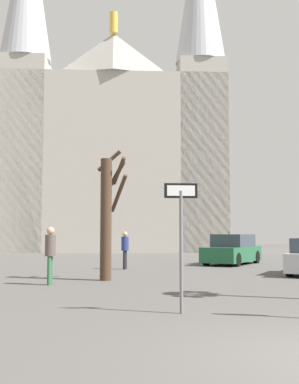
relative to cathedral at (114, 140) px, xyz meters
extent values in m
cube|color=#ADA89E|center=(0.05, 0.86, -2.40)|extent=(19.42, 11.18, 14.70)
pyramid|color=#ADA89E|center=(-0.20, -3.14, 6.70)|extent=(6.70, 2.41, 3.50)
cylinder|color=gold|center=(-0.20, -3.14, 9.35)|extent=(0.70, 0.70, 1.80)
cube|color=#ADA89E|center=(-7.57, -1.71, -1.73)|extent=(4.17, 4.17, 16.04)
cube|color=#ADA89E|center=(7.30, -2.65, -1.73)|extent=(4.17, 4.17, 16.04)
cylinder|color=slate|center=(0.21, -32.54, -8.56)|extent=(0.07, 0.07, 2.38)
cube|color=black|center=(0.21, -32.54, -7.36)|extent=(0.66, 0.04, 0.29)
cube|color=white|center=(0.21, -32.56, -7.36)|extent=(0.56, 0.02, 0.21)
cylinder|color=#473323|center=(-1.14, -25.86, -7.73)|extent=(0.38, 0.38, 4.04)
cylinder|color=#473323|center=(-1.03, -25.49, -5.72)|extent=(0.85, 0.36, 0.74)
cylinder|color=#473323|center=(-0.78, -25.63, -6.21)|extent=(0.62, 0.86, 0.88)
cylinder|color=#473323|center=(-0.71, -25.71, -6.09)|extent=(0.45, 0.98, 0.88)
cylinder|color=#473323|center=(-0.70, -25.66, -6.85)|extent=(0.58, 1.01, 1.23)
cylinder|color=black|center=(5.46, -25.17, -9.43)|extent=(0.53, 0.66, 0.64)
cube|color=#1E5B38|center=(5.32, -18.33, -9.23)|extent=(3.93, 4.51, 0.73)
cube|color=#333D47|center=(5.44, -18.15, -8.56)|extent=(2.68, 2.87, 0.62)
cylinder|color=black|center=(5.08, -19.97, -9.43)|extent=(0.55, 0.65, 0.64)
cylinder|color=black|center=(3.83, -19.06, -9.43)|extent=(0.55, 0.65, 0.64)
cylinder|color=black|center=(6.81, -17.59, -9.43)|extent=(0.55, 0.65, 0.64)
cylinder|color=black|center=(5.56, -16.68, -9.43)|extent=(0.55, 0.65, 0.64)
cylinder|color=black|center=(-0.19, -20.96, -9.35)|extent=(0.12, 0.12, 0.80)
cylinder|color=black|center=(-0.24, -21.11, -9.35)|extent=(0.12, 0.12, 0.80)
cylinder|color=navy|center=(-0.21, -21.04, -8.65)|extent=(0.32, 0.32, 0.60)
sphere|color=tan|center=(-0.21, -21.04, -8.24)|extent=(0.22, 0.22, 0.22)
cylinder|color=#33663F|center=(-2.81, -26.98, -9.32)|extent=(0.12, 0.12, 0.86)
cylinder|color=#33663F|center=(-2.84, -27.14, -9.32)|extent=(0.12, 0.12, 0.86)
cylinder|color=#594C47|center=(-2.83, -27.06, -8.57)|extent=(0.32, 0.32, 0.64)
sphere|color=tan|center=(-2.83, -27.06, -8.13)|extent=(0.23, 0.23, 0.23)
camera|label=1|loc=(-1.44, -41.80, -8.20)|focal=44.68mm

